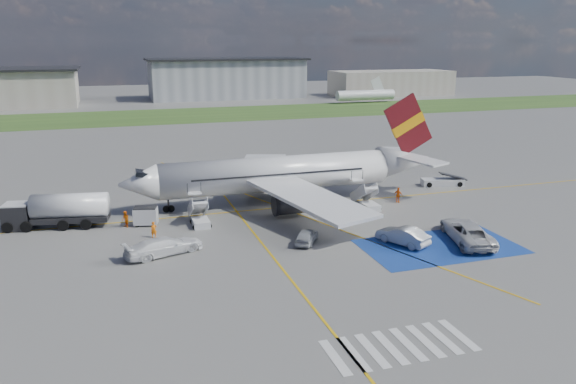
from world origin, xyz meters
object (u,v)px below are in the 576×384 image
object	(u,v)px
fuel_tanker	(58,213)
belt_loader	(443,182)
car_silver_b	(403,235)
van_white_b	(164,243)
gpu_cart	(146,217)
van_white_a	(467,228)
car_silver_a	(307,236)
airliner	(288,173)

from	to	relation	value
fuel_tanker	belt_loader	bearing A→B (deg)	13.31
car_silver_b	van_white_b	world-z (taller)	van_white_b
fuel_tanker	gpu_cart	bearing A→B (deg)	-4.41
fuel_tanker	gpu_cart	xyz separation A→B (m)	(8.25, -2.12, -0.56)
fuel_tanker	car_silver_b	xyz separation A→B (m)	(29.98, -14.80, -0.59)
van_white_a	gpu_cart	bearing A→B (deg)	-10.60
fuel_tanker	gpu_cart	size ratio (longest dim) A/B	3.98
gpu_cart	car_silver_a	xyz separation A→B (m)	(13.55, -9.71, -0.19)
belt_loader	van_white_b	size ratio (longest dim) A/B	1.12
car_silver_a	van_white_a	distance (m)	14.78
van_white_a	fuel_tanker	bearing A→B (deg)	-8.07
belt_loader	car_silver_a	world-z (taller)	belt_loader
car_silver_a	van_white_b	bearing A→B (deg)	27.97
belt_loader	car_silver_b	world-z (taller)	belt_loader
van_white_a	car_silver_a	bearing A→B (deg)	0.01
fuel_tanker	van_white_b	bearing A→B (deg)	-39.52
belt_loader	van_white_a	world-z (taller)	van_white_a
airliner	belt_loader	distance (m)	21.25
fuel_tanker	van_white_b	world-z (taller)	fuel_tanker
fuel_tanker	car_silver_b	bearing A→B (deg)	-16.24
gpu_cart	car_silver_a	world-z (taller)	gpu_cart
fuel_tanker	car_silver_a	xyz separation A→B (m)	(21.80, -11.83, -0.75)
car_silver_a	van_white_a	world-z (taller)	van_white_a
van_white_b	gpu_cart	bearing A→B (deg)	-11.51
airliner	belt_loader	world-z (taller)	airliner
gpu_cart	van_white_b	world-z (taller)	van_white_b
fuel_tanker	van_white_a	bearing A→B (deg)	-13.66
fuel_tanker	belt_loader	xyz separation A→B (m)	(45.42, 2.60, -0.99)
car_silver_a	fuel_tanker	bearing A→B (deg)	4.35
car_silver_b	van_white_b	xyz separation A→B (m)	(-20.81, 4.04, 0.20)
airliner	gpu_cart	bearing A→B (deg)	-167.03
airliner	car_silver_b	size ratio (longest dim) A/B	7.41
airliner	van_white_b	xyz separation A→B (m)	(-15.23, -12.35, -2.38)
belt_loader	car_silver_a	xyz separation A→B (m)	(-23.62, -14.43, 0.24)
fuel_tanker	van_white_b	distance (m)	14.14
van_white_b	fuel_tanker	bearing A→B (deg)	22.85
van_white_b	car_silver_a	bearing A→B (deg)	-112.46
gpu_cart	fuel_tanker	bearing A→B (deg)	179.55
car_silver_a	van_white_b	size ratio (longest dim) A/B	0.75
belt_loader	van_white_b	world-z (taller)	van_white_b
car_silver_a	belt_loader	bearing A→B (deg)	-115.73
car_silver_a	car_silver_b	bearing A→B (deg)	-167.11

